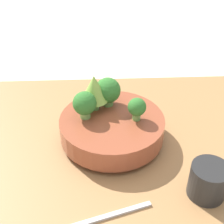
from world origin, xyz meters
TOP-DOWN VIEW (x-y plane):
  - ground_plane at (0.00, 0.00)m, footprint 6.00×6.00m
  - table at (0.00, 0.00)m, footprint 0.99×0.67m
  - bowl at (0.01, 0.01)m, footprint 0.26×0.26m
  - broccoli_floret_left at (-0.06, 0.02)m, footprint 0.06×0.06m
  - broccoli_floret_right at (0.07, 0.01)m, footprint 0.05×0.05m
  - romanesco_piece_far at (-0.03, 0.06)m, footprint 0.07×0.07m
  - broccoli_floret_back at (0.00, 0.08)m, footprint 0.07×0.07m
  - cup at (0.20, -0.18)m, footprint 0.08×0.08m
  - fork at (-0.01, -0.22)m, footprint 0.18×0.06m

SIDE VIEW (x-z plane):
  - ground_plane at x=0.00m, z-range 0.00..0.00m
  - table at x=0.00m, z-range 0.00..0.04m
  - fork at x=-0.01m, z-range 0.04..0.04m
  - cup at x=0.20m, z-range 0.04..0.11m
  - bowl at x=0.01m, z-range 0.04..0.11m
  - broccoli_floret_right at x=0.07m, z-range 0.11..0.17m
  - broccoli_floret_left at x=-0.06m, z-range 0.11..0.18m
  - broccoli_floret_back at x=0.00m, z-range 0.11..0.19m
  - romanesco_piece_far at x=-0.03m, z-range 0.12..0.21m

